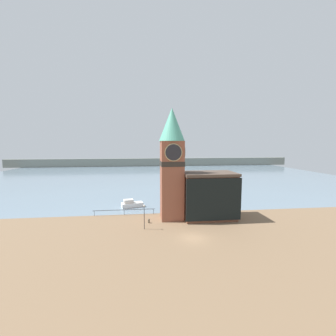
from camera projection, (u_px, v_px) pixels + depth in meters
ground_plane at (193, 238)px, 34.09m from camera, size 160.00×160.00×0.00m
water at (158, 174)px, 105.95m from camera, size 160.00×120.00×0.00m
far_shoreline at (154, 162)px, 145.18m from camera, size 180.00×3.00×5.00m
pier_railing at (124, 210)px, 45.05m from camera, size 12.31×0.08×1.09m
clock_tower at (172, 161)px, 41.94m from camera, size 4.75×4.75×20.82m
pier_building at (209, 195)px, 43.08m from camera, size 10.12×6.70×8.84m
boat_near at (132, 204)px, 50.69m from camera, size 5.10×3.13×1.82m
mooring_bollard_near at (149, 221)px, 40.54m from camera, size 0.36×0.36×0.78m
lamp_post at (144, 212)px, 37.32m from camera, size 0.32×0.32×4.18m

